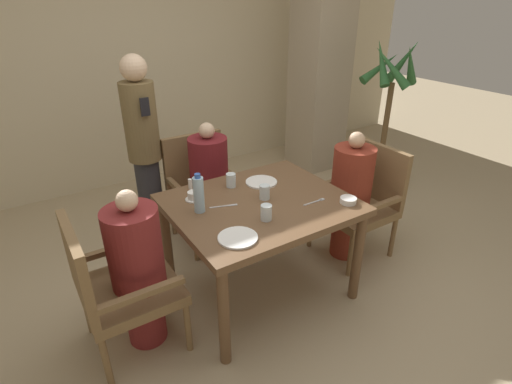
{
  "coord_description": "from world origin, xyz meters",
  "views": [
    {
      "loc": [
        -1.3,
        -1.99,
        2.02
      ],
      "look_at": [
        0.0,
        0.05,
        0.8
      ],
      "focal_mm": 28.0,
      "sensor_mm": 36.0,
      "label": 1
    }
  ],
  "objects_px": {
    "chair_far_side": "(203,186)",
    "teacup_with_saucer": "(194,196)",
    "diner_in_far_chair": "(210,184)",
    "water_bottle": "(199,194)",
    "standing_host": "(144,147)",
    "diner_in_right_chair": "(350,195)",
    "potted_palm": "(383,140)",
    "diner_in_left_chair": "(138,269)",
    "plate_main_left": "(261,182)",
    "plate_main_right": "(238,238)",
    "glass_tall_mid": "(265,192)",
    "chair_left_side": "(114,284)",
    "glass_tall_near": "(266,212)",
    "chair_right_side": "(362,198)",
    "bowl_small": "(348,200)",
    "glass_tall_far": "(231,180)"
  },
  "relations": [
    {
      "from": "diner_in_left_chair",
      "to": "glass_tall_mid",
      "type": "height_order",
      "value": "diner_in_left_chair"
    },
    {
      "from": "chair_far_side",
      "to": "teacup_with_saucer",
      "type": "relative_size",
      "value": 8.03
    },
    {
      "from": "chair_far_side",
      "to": "teacup_with_saucer",
      "type": "distance_m",
      "value": 0.8
    },
    {
      "from": "glass_tall_near",
      "to": "glass_tall_far",
      "type": "distance_m",
      "value": 0.53
    },
    {
      "from": "water_bottle",
      "to": "standing_host",
      "type": "bearing_deg",
      "value": 90.12
    },
    {
      "from": "diner_in_left_chair",
      "to": "glass_tall_mid",
      "type": "bearing_deg",
      "value": 1.07
    },
    {
      "from": "diner_in_left_chair",
      "to": "potted_palm",
      "type": "distance_m",
      "value": 3.08
    },
    {
      "from": "diner_in_left_chair",
      "to": "glass_tall_near",
      "type": "distance_m",
      "value": 0.84
    },
    {
      "from": "potted_palm",
      "to": "chair_far_side",
      "type": "bearing_deg",
      "value": 175.96
    },
    {
      "from": "glass_tall_near",
      "to": "bowl_small",
      "type": "bearing_deg",
      "value": -11.09
    },
    {
      "from": "standing_host",
      "to": "plate_main_right",
      "type": "relative_size",
      "value": 6.9
    },
    {
      "from": "glass_tall_near",
      "to": "water_bottle",
      "type": "bearing_deg",
      "value": 133.55
    },
    {
      "from": "potted_palm",
      "to": "glass_tall_near",
      "type": "relative_size",
      "value": 16.09
    },
    {
      "from": "diner_in_far_chair",
      "to": "standing_host",
      "type": "height_order",
      "value": "standing_host"
    },
    {
      "from": "teacup_with_saucer",
      "to": "water_bottle",
      "type": "height_order",
      "value": "water_bottle"
    },
    {
      "from": "diner_in_far_chair",
      "to": "standing_host",
      "type": "distance_m",
      "value": 0.63
    },
    {
      "from": "chair_left_side",
      "to": "glass_tall_far",
      "type": "xyz_separation_m",
      "value": [
        0.96,
        0.31,
        0.31
      ]
    },
    {
      "from": "chair_far_side",
      "to": "glass_tall_far",
      "type": "bearing_deg",
      "value": -94.76
    },
    {
      "from": "diner_in_right_chair",
      "to": "water_bottle",
      "type": "distance_m",
      "value": 1.31
    },
    {
      "from": "potted_palm",
      "to": "glass_tall_mid",
      "type": "distance_m",
      "value": 2.22
    },
    {
      "from": "plate_main_left",
      "to": "glass_tall_near",
      "type": "bearing_deg",
      "value": -120.08
    },
    {
      "from": "chair_far_side",
      "to": "diner_in_far_chair",
      "type": "xyz_separation_m",
      "value": [
        -0.0,
        -0.15,
        0.07
      ]
    },
    {
      "from": "chair_far_side",
      "to": "glass_tall_mid",
      "type": "distance_m",
      "value": 0.96
    },
    {
      "from": "chair_right_side",
      "to": "teacup_with_saucer",
      "type": "xyz_separation_m",
      "value": [
        -1.38,
        0.26,
        0.28
      ]
    },
    {
      "from": "standing_host",
      "to": "glass_tall_mid",
      "type": "distance_m",
      "value": 1.22
    },
    {
      "from": "teacup_with_saucer",
      "to": "water_bottle",
      "type": "distance_m",
      "value": 0.2
    },
    {
      "from": "plate_main_right",
      "to": "diner_in_far_chair",
      "type": "bearing_deg",
      "value": 71.89
    },
    {
      "from": "chair_left_side",
      "to": "glass_tall_mid",
      "type": "distance_m",
      "value": 1.11
    },
    {
      "from": "chair_right_side",
      "to": "chair_left_side",
      "type": "bearing_deg",
      "value": 180.0
    },
    {
      "from": "chair_far_side",
      "to": "glass_tall_mid",
      "type": "relative_size",
      "value": 9.15
    },
    {
      "from": "plate_main_left",
      "to": "water_bottle",
      "type": "bearing_deg",
      "value": -165.86
    },
    {
      "from": "chair_far_side",
      "to": "glass_tall_near",
      "type": "relative_size",
      "value": 9.15
    },
    {
      "from": "diner_in_right_chair",
      "to": "glass_tall_near",
      "type": "relative_size",
      "value": 10.83
    },
    {
      "from": "chair_right_side",
      "to": "bowl_small",
      "type": "xyz_separation_m",
      "value": [
        -0.53,
        -0.34,
        0.28
      ]
    },
    {
      "from": "chair_right_side",
      "to": "plate_main_left",
      "type": "relative_size",
      "value": 3.94
    },
    {
      "from": "diner_in_right_chair",
      "to": "potted_palm",
      "type": "distance_m",
      "value": 1.47
    },
    {
      "from": "diner_in_far_chair",
      "to": "water_bottle",
      "type": "xyz_separation_m",
      "value": [
        -0.4,
        -0.68,
        0.31
      ]
    },
    {
      "from": "standing_host",
      "to": "teacup_with_saucer",
      "type": "distance_m",
      "value": 0.9
    },
    {
      "from": "chair_left_side",
      "to": "diner_in_right_chair",
      "type": "height_order",
      "value": "diner_in_right_chair"
    },
    {
      "from": "chair_right_side",
      "to": "diner_in_right_chair",
      "type": "xyz_separation_m",
      "value": [
        -0.15,
        0.0,
        0.06
      ]
    },
    {
      "from": "bowl_small",
      "to": "glass_tall_near",
      "type": "height_order",
      "value": "glass_tall_near"
    },
    {
      "from": "plate_main_right",
      "to": "glass_tall_near",
      "type": "bearing_deg",
      "value": 19.39
    },
    {
      "from": "chair_right_side",
      "to": "glass_tall_mid",
      "type": "distance_m",
      "value": 1.01
    },
    {
      "from": "chair_left_side",
      "to": "teacup_with_saucer",
      "type": "bearing_deg",
      "value": 22.22
    },
    {
      "from": "plate_main_right",
      "to": "glass_tall_mid",
      "type": "bearing_deg",
      "value": 39.08
    },
    {
      "from": "chair_far_side",
      "to": "chair_right_side",
      "type": "height_order",
      "value": "same"
    },
    {
      "from": "plate_main_right",
      "to": "teacup_with_saucer",
      "type": "xyz_separation_m",
      "value": [
        -0.01,
        0.57,
        0.02
      ]
    },
    {
      "from": "standing_host",
      "to": "glass_tall_near",
      "type": "relative_size",
      "value": 16.01
    },
    {
      "from": "potted_palm",
      "to": "glass_tall_mid",
      "type": "xyz_separation_m",
      "value": [
        -2.07,
        -0.75,
        0.24
      ]
    },
    {
      "from": "diner_in_left_chair",
      "to": "plate_main_left",
      "type": "bearing_deg",
      "value": 13.09
    }
  ]
}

